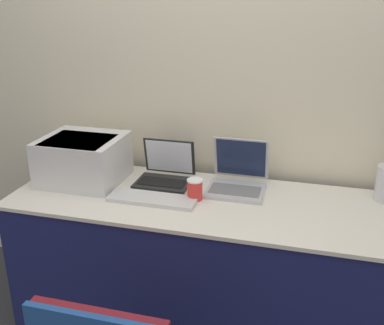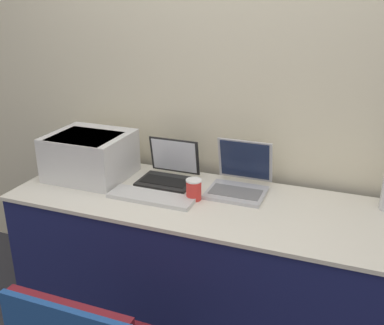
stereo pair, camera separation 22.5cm
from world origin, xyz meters
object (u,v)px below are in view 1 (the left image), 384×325
object	(u,v)px
printer	(83,158)
laptop_left	(165,173)
coffee_cup	(195,189)
external_keyboard	(152,199)
laptop_right	(237,178)

from	to	relation	value
printer	laptop_left	distance (m)	0.46
laptop_left	coffee_cup	distance (m)	0.28
laptop_left	external_keyboard	xyz separation A→B (m)	(0.01, -0.25, -0.04)
laptop_left	laptop_right	size ratio (longest dim) A/B	0.92
printer	laptop_left	world-z (taller)	printer
laptop_left	coffee_cup	world-z (taller)	laptop_left
printer	laptop_right	bearing A→B (deg)	7.81
printer	laptop_left	bearing A→B (deg)	12.82
laptop_right	external_keyboard	world-z (taller)	laptop_right
printer	external_keyboard	world-z (taller)	printer
printer	external_keyboard	size ratio (longest dim) A/B	0.95
laptop_right	coffee_cup	xyz separation A→B (m)	(-0.18, -0.19, -0.00)
external_keyboard	coffee_cup	bearing A→B (deg)	20.35
coffee_cup	external_keyboard	bearing A→B (deg)	-159.65
laptop_left	coffee_cup	xyz separation A→B (m)	(0.21, -0.18, 0.00)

